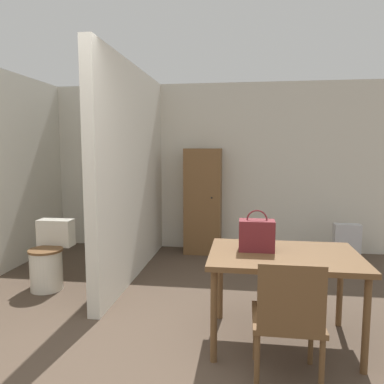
{
  "coord_description": "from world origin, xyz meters",
  "views": [
    {
      "loc": [
        0.65,
        -1.95,
        1.54
      ],
      "look_at": [
        0.09,
        2.03,
        1.07
      ],
      "focal_mm": 35.0,
      "sensor_mm": 36.0,
      "label": 1
    }
  ],
  "objects_px": {
    "dining_table": "(284,263)",
    "handbag": "(257,235)",
    "space_heater": "(346,244)",
    "toilet": "(49,258)",
    "wooden_cabinet": "(203,201)",
    "wooden_chair": "(288,317)"
  },
  "relations": [
    {
      "from": "handbag",
      "to": "wooden_cabinet",
      "type": "distance_m",
      "value": 2.57
    },
    {
      "from": "wooden_chair",
      "to": "space_heater",
      "type": "height_order",
      "value": "wooden_chair"
    },
    {
      "from": "toilet",
      "to": "space_heater",
      "type": "xyz_separation_m",
      "value": [
        3.49,
        1.34,
        -0.06
      ]
    },
    {
      "from": "dining_table",
      "to": "toilet",
      "type": "relative_size",
      "value": 1.58
    },
    {
      "from": "dining_table",
      "to": "wooden_cabinet",
      "type": "bearing_deg",
      "value": 109.98
    },
    {
      "from": "handbag",
      "to": "space_heater",
      "type": "distance_m",
      "value": 2.55
    },
    {
      "from": "handbag",
      "to": "wooden_chair",
      "type": "bearing_deg",
      "value": -72.75
    },
    {
      "from": "dining_table",
      "to": "space_heater",
      "type": "bearing_deg",
      "value": 64.52
    },
    {
      "from": "toilet",
      "to": "handbag",
      "type": "height_order",
      "value": "handbag"
    },
    {
      "from": "toilet",
      "to": "space_heater",
      "type": "distance_m",
      "value": 3.74
    },
    {
      "from": "dining_table",
      "to": "handbag",
      "type": "xyz_separation_m",
      "value": [
        -0.21,
        0.05,
        0.2
      ]
    },
    {
      "from": "space_heater",
      "to": "dining_table",
      "type": "bearing_deg",
      "value": -115.48
    },
    {
      "from": "dining_table",
      "to": "wooden_cabinet",
      "type": "relative_size",
      "value": 0.75
    },
    {
      "from": "dining_table",
      "to": "handbag",
      "type": "height_order",
      "value": "handbag"
    },
    {
      "from": "wooden_cabinet",
      "to": "dining_table",
      "type": "bearing_deg",
      "value": -70.02
    },
    {
      "from": "wooden_chair",
      "to": "toilet",
      "type": "height_order",
      "value": "wooden_chair"
    },
    {
      "from": "dining_table",
      "to": "wooden_chair",
      "type": "relative_size",
      "value": 1.36
    },
    {
      "from": "toilet",
      "to": "wooden_cabinet",
      "type": "distance_m",
      "value": 2.3
    },
    {
      "from": "handbag",
      "to": "wooden_cabinet",
      "type": "relative_size",
      "value": 0.21
    },
    {
      "from": "wooden_chair",
      "to": "toilet",
      "type": "bearing_deg",
      "value": 150.11
    },
    {
      "from": "handbag",
      "to": "dining_table",
      "type": "bearing_deg",
      "value": -13.48
    },
    {
      "from": "wooden_chair",
      "to": "dining_table",
      "type": "bearing_deg",
      "value": 87.81
    }
  ]
}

